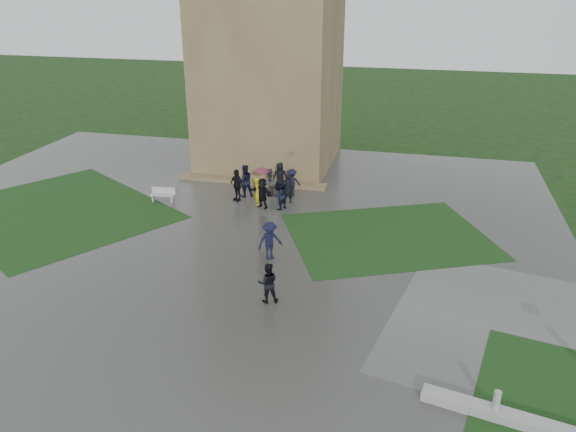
% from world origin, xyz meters
% --- Properties ---
extents(ground, '(120.00, 120.00, 0.00)m').
position_xyz_m(ground, '(0.00, 0.00, 0.00)').
color(ground, black).
extents(plaza, '(34.00, 34.00, 0.02)m').
position_xyz_m(plaza, '(0.00, 2.00, 0.01)').
color(plaza, '#353533').
rests_on(plaza, ground).
extents(lawn_inset_left, '(14.10, 13.46, 0.01)m').
position_xyz_m(lawn_inset_left, '(-8.50, 4.00, 0.03)').
color(lawn_inset_left, black).
rests_on(lawn_inset_left, plaza).
extents(lawn_inset_right, '(11.12, 10.15, 0.01)m').
position_xyz_m(lawn_inset_right, '(8.50, 5.00, 0.03)').
color(lawn_inset_right, black).
rests_on(lawn_inset_right, plaza).
extents(tower, '(8.00, 8.00, 18.00)m').
position_xyz_m(tower, '(0.00, 15.00, 9.00)').
color(tower, brown).
rests_on(tower, ground).
extents(tower_plinth, '(9.00, 0.80, 0.22)m').
position_xyz_m(tower_plinth, '(0.00, 10.60, 0.13)').
color(tower_plinth, brown).
rests_on(tower_plinth, plaza).
extents(bench, '(1.36, 0.55, 0.77)m').
position_xyz_m(bench, '(-3.80, 6.63, 0.42)').
color(bench, '#AFAFAA').
rests_on(bench, plaza).
extents(visitor_cluster, '(3.90, 3.80, 2.56)m').
position_xyz_m(visitor_cluster, '(1.72, 8.21, 1.07)').
color(visitor_cluster, black).
rests_on(visitor_cluster, plaza).
extents(pedestrian_mid, '(1.22, 1.16, 1.72)m').
position_xyz_m(pedestrian_mid, '(3.68, 1.43, 0.88)').
color(pedestrian_mid, black).
rests_on(pedestrian_mid, plaza).
extents(pedestrian_near, '(0.88, 0.68, 1.59)m').
position_xyz_m(pedestrian_near, '(4.54, -1.95, 0.81)').
color(pedestrian_near, black).
rests_on(pedestrian_near, plaza).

